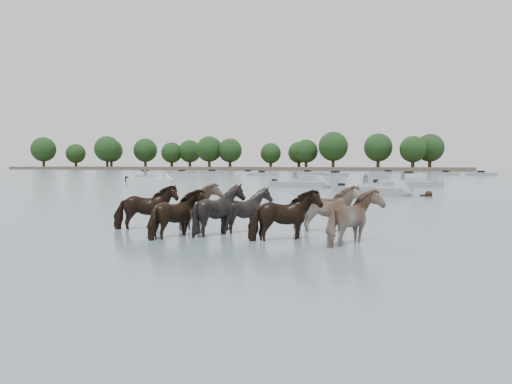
% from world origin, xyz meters
% --- Properties ---
extents(ground, '(400.00, 400.00, 0.00)m').
position_xyz_m(ground, '(0.00, 0.00, 0.00)').
color(ground, '#495B69').
rests_on(ground, ground).
extents(shoreline, '(160.00, 30.00, 1.00)m').
position_xyz_m(shoreline, '(-70.00, 150.00, 0.50)').
color(shoreline, '#4C4233').
rests_on(shoreline, ground).
extents(pony_herd, '(8.05, 4.23, 1.61)m').
position_xyz_m(pony_herd, '(2.69, -0.28, 0.55)').
color(pony_herd, black).
rests_on(pony_herd, ground).
extents(swimming_pony, '(0.72, 0.44, 0.44)m').
position_xyz_m(swimming_pony, '(6.13, 19.42, 0.10)').
color(swimming_pony, black).
rests_on(swimming_pony, ground).
extents(motorboat_a, '(5.49, 2.42, 1.92)m').
position_xyz_m(motorboat_a, '(-3.85, 28.35, 0.23)').
color(motorboat_a, gray).
rests_on(motorboat_a, ground).
extents(motorboat_b, '(5.45, 3.74, 1.92)m').
position_xyz_m(motorboat_b, '(3.42, 19.72, 0.23)').
color(motorboat_b, gray).
rests_on(motorboat_b, ground).
extents(motorboat_c, '(6.01, 4.06, 1.92)m').
position_xyz_m(motorboat_c, '(4.33, 32.65, 0.22)').
color(motorboat_c, gray).
rests_on(motorboat_c, ground).
extents(motorboat_f, '(4.98, 3.98, 1.92)m').
position_xyz_m(motorboat_f, '(-22.06, 34.15, 0.23)').
color(motorboat_f, silver).
rests_on(motorboat_f, ground).
extents(distant_flotilla, '(105.96, 25.01, 0.93)m').
position_xyz_m(distant_flotilla, '(-0.07, 75.83, 0.26)').
color(distant_flotilla, silver).
rests_on(distant_flotilla, ground).
extents(treeline, '(146.35, 21.04, 12.06)m').
position_xyz_m(treeline, '(-72.72, 149.42, 6.73)').
color(treeline, '#382619').
rests_on(treeline, ground).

